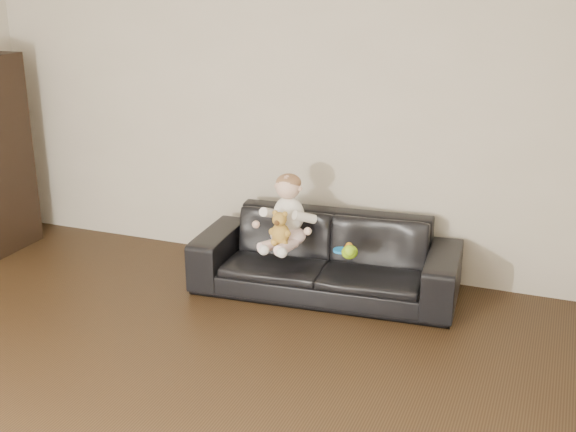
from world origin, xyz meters
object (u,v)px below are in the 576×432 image
at_px(baby, 287,215).
at_px(teddy_bear, 280,228).
at_px(toy_rattle, 349,249).
at_px(toy_green, 350,252).
at_px(sofa, 326,256).
at_px(toy_blue_disc, 341,250).

bearing_deg(baby, teddy_bear, -69.00).
bearing_deg(toy_rattle, teddy_bear, -161.97).
bearing_deg(teddy_bear, toy_green, 35.66).
xyz_separation_m(sofa, baby, (-0.26, -0.11, 0.32)).
height_order(teddy_bear, toy_green, teddy_bear).
bearing_deg(teddy_bear, toy_rattle, 44.52).
relative_size(baby, teddy_bear, 2.16).
xyz_separation_m(teddy_bear, toy_blue_disc, (0.39, 0.18, -0.18)).
relative_size(toy_rattle, toy_blue_disc, 0.69).
bearing_deg(toy_rattle, baby, 178.61).
xyz_separation_m(teddy_bear, toy_green, (0.49, 0.08, -0.14)).
distance_m(baby, toy_green, 0.54).
relative_size(toy_green, toy_blue_disc, 1.21).
relative_size(teddy_bear, toy_rattle, 3.20).
xyz_separation_m(sofa, teddy_bear, (-0.25, -0.27, 0.27)).
relative_size(toy_green, toy_rattle, 1.76).
relative_size(sofa, toy_blue_disc, 17.11).
distance_m(sofa, toy_blue_disc, 0.19).
xyz_separation_m(sofa, toy_blue_disc, (0.14, -0.08, 0.10)).
height_order(baby, toy_blue_disc, baby).
bearing_deg(baby, toy_blue_disc, 20.72).
bearing_deg(toy_blue_disc, toy_rattle, -26.25).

